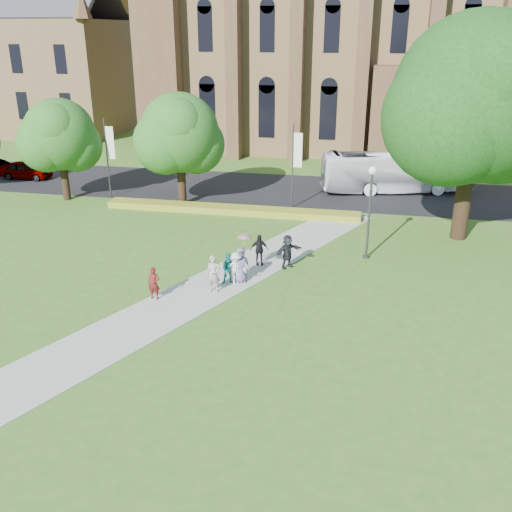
% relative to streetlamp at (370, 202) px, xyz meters
% --- Properties ---
extents(ground, '(160.00, 160.00, 0.00)m').
position_rel_streetlamp_xyz_m(ground, '(-7.50, -6.50, -3.30)').
color(ground, '#39681F').
rests_on(ground, ground).
extents(road, '(160.00, 10.00, 0.02)m').
position_rel_streetlamp_xyz_m(road, '(-7.50, 13.50, -3.29)').
color(road, black).
rests_on(road, ground).
extents(footpath, '(15.58, 28.54, 0.04)m').
position_rel_streetlamp_xyz_m(footpath, '(-7.50, -5.50, -3.28)').
color(footpath, '#B2B2A8').
rests_on(footpath, ground).
extents(flower_hedge, '(18.00, 1.40, 0.45)m').
position_rel_streetlamp_xyz_m(flower_hedge, '(-9.50, 6.70, -3.07)').
color(flower_hedge, gold).
rests_on(flower_hedge, ground).
extents(cathedral, '(52.60, 18.25, 28.00)m').
position_rel_streetlamp_xyz_m(cathedral, '(2.50, 33.23, 9.69)').
color(cathedral, brown).
rests_on(cathedral, ground).
extents(building_west, '(22.00, 14.00, 18.30)m').
position_rel_streetlamp_xyz_m(building_west, '(-41.50, 35.50, 5.91)').
color(building_west, brown).
rests_on(building_west, ground).
extents(streetlamp, '(0.44, 0.44, 5.24)m').
position_rel_streetlamp_xyz_m(streetlamp, '(0.00, 0.00, 0.00)').
color(streetlamp, '#38383D').
rests_on(streetlamp, ground).
extents(large_tree, '(9.60, 9.60, 13.20)m').
position_rel_streetlamp_xyz_m(large_tree, '(5.50, 4.50, 5.07)').
color(large_tree, '#332114').
rests_on(large_tree, ground).
extents(street_tree_0, '(5.20, 5.20, 7.50)m').
position_rel_streetlamp_xyz_m(street_tree_0, '(-22.50, 7.50, 1.58)').
color(street_tree_0, '#332114').
rests_on(street_tree_0, ground).
extents(street_tree_1, '(5.60, 5.60, 8.05)m').
position_rel_streetlamp_xyz_m(street_tree_1, '(-13.50, 8.00, 1.93)').
color(street_tree_1, '#332114').
rests_on(street_tree_1, ground).
extents(banner_pole_0, '(0.70, 0.10, 6.00)m').
position_rel_streetlamp_xyz_m(banner_pole_0, '(-5.39, 8.70, 0.09)').
color(banner_pole_0, '#38383D').
rests_on(banner_pole_0, ground).
extents(banner_pole_1, '(0.70, 0.10, 6.00)m').
position_rel_streetlamp_xyz_m(banner_pole_1, '(-19.39, 8.70, 0.09)').
color(banner_pole_1, '#38383D').
rests_on(banner_pole_1, ground).
extents(tour_coach, '(11.93, 5.55, 3.24)m').
position_rel_streetlamp_xyz_m(tour_coach, '(1.85, 14.65, -1.66)').
color(tour_coach, silver).
rests_on(tour_coach, road).
extents(car_0, '(4.43, 1.79, 1.51)m').
position_rel_streetlamp_xyz_m(car_0, '(-29.15, 12.71, -2.52)').
color(car_0, gray).
rests_on(car_0, road).
extents(pedestrian_0, '(0.59, 0.40, 1.59)m').
position_rel_streetlamp_xyz_m(pedestrian_0, '(-9.78, -7.42, -2.46)').
color(pedestrian_0, '#581514').
rests_on(pedestrian_0, footpath).
extents(pedestrian_1, '(0.91, 0.79, 1.61)m').
position_rel_streetlamp_xyz_m(pedestrian_1, '(-6.70, -5.03, -2.45)').
color(pedestrian_1, teal).
rests_on(pedestrian_1, footpath).
extents(pedestrian_2, '(1.23, 1.00, 1.67)m').
position_rel_streetlamp_xyz_m(pedestrian_2, '(-6.38, -4.93, -2.42)').
color(pedestrian_2, silver).
rests_on(pedestrian_2, footpath).
extents(pedestrian_3, '(1.09, 0.73, 1.71)m').
position_rel_streetlamp_xyz_m(pedestrian_3, '(-5.73, -2.24, -2.40)').
color(pedestrian_3, black).
rests_on(pedestrian_3, footpath).
extents(pedestrian_4, '(1.05, 0.86, 1.85)m').
position_rel_streetlamp_xyz_m(pedestrian_4, '(-6.19, -4.69, -2.33)').
color(pedestrian_4, slate).
rests_on(pedestrian_4, footpath).
extents(pedestrian_5, '(1.55, 1.63, 1.84)m').
position_rel_streetlamp_xyz_m(pedestrian_5, '(-4.15, -2.34, -2.34)').
color(pedestrian_5, '#212228').
rests_on(pedestrian_5, footpath).
extents(pedestrian_6, '(0.71, 0.48, 1.89)m').
position_rel_streetlamp_xyz_m(pedestrian_6, '(-7.22, -6.11, -2.31)').
color(pedestrian_6, gray).
rests_on(pedestrian_6, footpath).
extents(parasol, '(0.72, 0.72, 0.62)m').
position_rel_streetlamp_xyz_m(parasol, '(-6.01, -4.59, -1.09)').
color(parasol, '#C18892').
rests_on(parasol, pedestrian_4).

